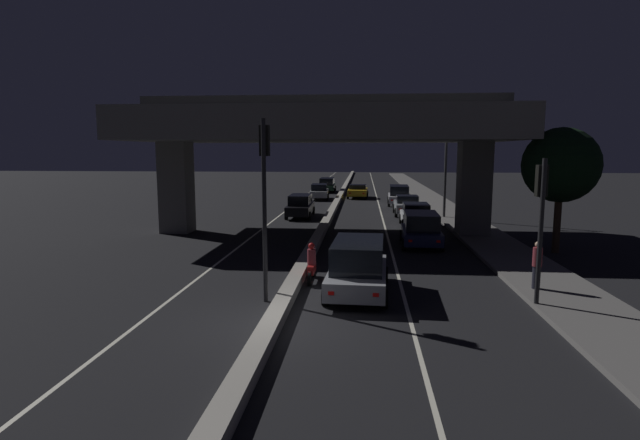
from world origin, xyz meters
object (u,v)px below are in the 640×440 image
object	(u,v)px
traffic_light_right_of_median	(541,207)
car_silver_second_oncoming	(319,191)
car_taxi_yellow_sixth	(358,191)
car_dark_blue_second	(421,229)
car_silver_lead	(358,266)
car_black_lead_oncoming	(300,206)
street_lamp	(442,150)
car_white_third	(416,214)
pedestrian_on_sidewalk	(537,265)
car_silver_fourth	(407,205)
motorcycle_red_filtering_near	(312,265)
car_white_fifth	(399,195)
car_dark_green_third_oncoming	(327,184)
traffic_light_left_of_median	(265,179)

from	to	relation	value
traffic_light_right_of_median	car_silver_second_oncoming	bearing A→B (deg)	106.02
car_taxi_yellow_sixth	car_dark_blue_second	bearing A→B (deg)	-170.21
car_silver_lead	car_black_lead_oncoming	distance (m)	19.84
car_dark_blue_second	street_lamp	bearing A→B (deg)	-11.48
car_white_third	pedestrian_on_sidewalk	bearing A→B (deg)	-169.63
car_silver_fourth	car_silver_second_oncoming	xyz separation A→B (m)	(-7.64, 11.56, 0.05)
traffic_light_right_of_median	car_black_lead_oncoming	world-z (taller)	traffic_light_right_of_median
car_silver_fourth	motorcycle_red_filtering_near	world-z (taller)	car_silver_fourth
traffic_light_right_of_median	car_silver_fourth	world-z (taller)	traffic_light_right_of_median
car_white_fifth	car_dark_green_third_oncoming	xyz separation A→B (m)	(-7.40, 13.45, -0.03)
car_dark_green_third_oncoming	motorcycle_red_filtering_near	xyz separation A→B (m)	(2.37, -40.27, -0.27)
car_silver_fourth	pedestrian_on_sidewalk	bearing A→B (deg)	-172.10
car_taxi_yellow_sixth	traffic_light_right_of_median	bearing A→B (deg)	-168.57
car_dark_blue_second	car_silver_second_oncoming	bearing A→B (deg)	18.89
street_lamp	car_white_third	distance (m)	5.90
car_black_lead_oncoming	car_silver_lead	bearing A→B (deg)	12.30
traffic_light_right_of_median	car_white_third	bearing A→B (deg)	96.88
traffic_light_left_of_median	car_taxi_yellow_sixth	size ratio (longest dim) A/B	1.37
street_lamp	car_dark_green_third_oncoming	distance (m)	24.83
car_silver_fourth	pedestrian_on_sidewalk	xyz separation A→B (m)	(2.61, -20.62, 0.22)
car_silver_lead	car_silver_fourth	world-z (taller)	car_silver_lead
street_lamp	motorcycle_red_filtering_near	xyz separation A→B (m)	(-7.27, -17.73, -4.24)
street_lamp	car_white_fifth	distance (m)	10.15
car_silver_lead	car_white_fifth	xyz separation A→B (m)	(3.30, 28.18, -0.02)
street_lamp	motorcycle_red_filtering_near	bearing A→B (deg)	-112.29
car_dark_green_third_oncoming	motorcycle_red_filtering_near	distance (m)	40.34
car_silver_second_oncoming	car_dark_green_third_oncoming	distance (m)	8.98
car_dark_blue_second	car_silver_second_oncoming	size ratio (longest dim) A/B	0.94
traffic_light_left_of_median	car_silver_second_oncoming	distance (m)	33.97
pedestrian_on_sidewalk	car_taxi_yellow_sixth	bearing A→B (deg)	100.76
car_silver_lead	car_dark_blue_second	xyz separation A→B (m)	(3.09, 8.75, -0.05)
traffic_light_right_of_median	street_lamp	xyz separation A→B (m)	(0.06, 20.23, 1.72)
car_black_lead_oncoming	car_silver_second_oncoming	distance (m)	13.32
car_dark_blue_second	car_taxi_yellow_sixth	size ratio (longest dim) A/B	0.96
car_black_lead_oncoming	motorcycle_red_filtering_near	size ratio (longest dim) A/B	2.70
traffic_light_right_of_median	car_white_fifth	bearing A→B (deg)	94.24
car_taxi_yellow_sixth	pedestrian_on_sidewalk	bearing A→B (deg)	-167.24
car_dark_green_third_oncoming	car_taxi_yellow_sixth	bearing A→B (deg)	27.07
car_black_lead_oncoming	pedestrian_on_sidewalk	bearing A→B (deg)	28.42
traffic_light_left_of_median	car_silver_fourth	xyz separation A→B (m)	(6.35, 22.24, -3.16)
car_dark_blue_second	car_black_lead_oncoming	xyz separation A→B (m)	(-7.51, 10.58, -0.05)
car_silver_second_oncoming	pedestrian_on_sidewalk	xyz separation A→B (m)	(10.25, -32.17, 0.17)
car_silver_lead	street_lamp	bearing A→B (deg)	-13.57
car_silver_second_oncoming	motorcycle_red_filtering_near	xyz separation A→B (m)	(2.50, -31.29, -0.19)
traffic_light_right_of_median	car_silver_fourth	bearing A→B (deg)	95.30
car_silver_lead	car_silver_fourth	bearing A→B (deg)	-6.57
car_silver_lead	car_dark_green_third_oncoming	world-z (taller)	car_silver_lead
traffic_light_left_of_median	car_taxi_yellow_sixth	world-z (taller)	traffic_light_left_of_median
street_lamp	car_silver_second_oncoming	distance (m)	17.20
motorcycle_red_filtering_near	car_silver_fourth	bearing A→B (deg)	-13.68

